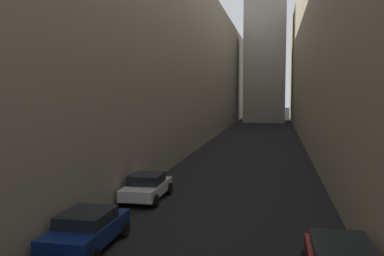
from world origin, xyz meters
The scene contains 4 objects.
ground_plane centered at (0.00, 48.00, 0.00)m, with size 264.00×264.00×0.00m, color black.
building_block_left centered at (-12.94, 50.00, 9.25)m, with size 14.87×108.00×18.49m, color gray.
parked_car_left_third centered at (-4.40, 17.29, 0.75)m, with size 2.06×4.38×1.43m.
parked_car_left_far centered at (-4.40, 24.66, 0.75)m, with size 2.03×4.21×1.43m.
Camera 1 is at (2.48, 3.12, 5.80)m, focal length 39.15 mm.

